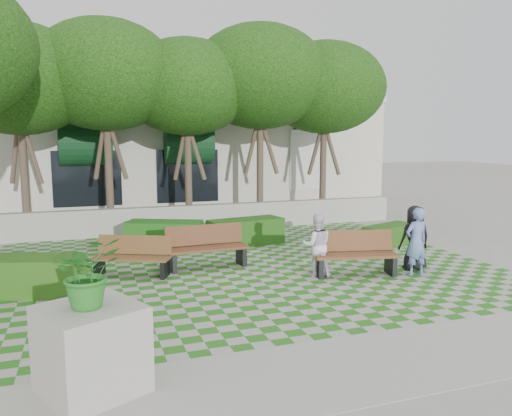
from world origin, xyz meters
name	(u,v)px	position (x,y,z in m)	size (l,w,h in m)	color
ground	(257,278)	(0.00, 0.00, 0.00)	(90.00, 90.00, 0.00)	gray
lawn	(244,267)	(0.00, 1.00, 0.01)	(12.00, 12.00, 0.00)	#2B721E
sidewalk_south	(367,364)	(0.00, -4.70, 0.01)	(16.00, 2.00, 0.01)	#9E9B93
retaining_wall	(197,218)	(0.00, 6.20, 0.45)	(15.00, 0.36, 0.90)	#9E9B93
bench_east	(354,254)	(2.24, -0.49, 0.49)	(2.04, 1.06, 1.02)	brown
bench_mid	(207,247)	(-0.86, 1.32, 0.50)	(2.01, 0.74, 1.04)	#57321D
bench_west	(133,257)	(-2.67, 1.12, 0.45)	(1.85, 1.27, 0.93)	brown
hedge_east	(389,235)	(4.88, 1.96, 0.31)	(1.78, 0.71, 0.62)	#1F4913
hedge_midright	(246,232)	(0.87, 3.50, 0.39)	(2.23, 0.89, 0.78)	#1C4A13
hedge_midleft	(164,234)	(-1.49, 4.00, 0.38)	(2.18, 0.87, 0.76)	#1A5416
hedge_west	(28,276)	(-4.85, 0.41, 0.39)	(2.23, 0.89, 0.78)	#255216
planter_front	(90,330)	(-3.69, -4.19, 0.81)	(1.48, 1.48, 1.99)	#9E9B93
person_blue	(416,242)	(3.56, -1.02, 0.80)	(0.58, 0.38, 1.60)	#6783BB
person_dark	(415,238)	(3.86, -0.58, 0.79)	(0.77, 0.50, 1.58)	black
person_white	(317,245)	(1.37, -0.29, 0.73)	(0.71, 0.55, 1.46)	white
tree_row	(139,74)	(-1.86, 5.95, 5.18)	(17.70, 13.40, 7.41)	#47382B
building	(180,152)	(0.93, 14.08, 2.52)	(18.00, 8.92, 5.15)	beige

